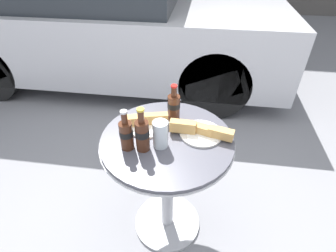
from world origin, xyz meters
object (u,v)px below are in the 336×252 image
at_px(bistro_table, 167,166).
at_px(cola_bottle_right, 174,106).
at_px(cola_bottle_center, 142,134).
at_px(cola_bottle_left, 126,134).
at_px(drinking_glass, 160,135).
at_px(lunch_plate_far, 147,122).
at_px(parked_car, 109,22).
at_px(lunch_plate_near, 200,131).

height_order(bistro_table, cola_bottle_right, cola_bottle_right).
bearing_deg(cola_bottle_center, cola_bottle_left, -178.47).
distance_m(cola_bottle_right, drinking_glass, 0.24).
distance_m(bistro_table, lunch_plate_far, 0.28).
xyz_separation_m(lunch_plate_far, parked_car, (-0.87, 2.00, -0.09)).
height_order(cola_bottle_left, lunch_plate_far, cola_bottle_left).
bearing_deg(cola_bottle_left, lunch_plate_near, 22.74).
distance_m(cola_bottle_right, parked_car, 2.16).
distance_m(drinking_glass, parked_car, 2.35).
relative_size(cola_bottle_left, drinking_glass, 1.53).
distance_m(cola_bottle_center, lunch_plate_near, 0.31).
xyz_separation_m(cola_bottle_left, drinking_glass, (0.15, 0.04, -0.02)).
relative_size(lunch_plate_far, parked_car, 0.06).
bearing_deg(lunch_plate_near, bistro_table, -163.97).
height_order(cola_bottle_left, cola_bottle_center, cola_bottle_center).
relative_size(bistro_table, parked_car, 0.19).
bearing_deg(cola_bottle_center, drinking_glass, 23.85).
relative_size(drinking_glass, parked_car, 0.04).
height_order(lunch_plate_near, parked_car, parked_car).
xyz_separation_m(cola_bottle_center, lunch_plate_near, (0.27, 0.14, -0.07)).
bearing_deg(parked_car, lunch_plate_far, -66.50).
bearing_deg(cola_bottle_right, drinking_glass, -98.51).
distance_m(bistro_table, lunch_plate_near, 0.29).
relative_size(cola_bottle_left, parked_car, 0.05).
bearing_deg(cola_bottle_right, cola_bottle_left, -124.99).
bearing_deg(cola_bottle_right, lunch_plate_far, -146.04).
relative_size(cola_bottle_center, parked_car, 0.06).
height_order(cola_bottle_center, lunch_plate_far, cola_bottle_center).
bearing_deg(bistro_table, cola_bottle_left, -151.57).
relative_size(cola_bottle_left, cola_bottle_right, 1.03).
relative_size(cola_bottle_right, cola_bottle_center, 0.89).
bearing_deg(lunch_plate_far, cola_bottle_left, -107.13).
bearing_deg(lunch_plate_far, bistro_table, -34.59).
bearing_deg(drinking_glass, cola_bottle_right, 81.49).
bearing_deg(cola_bottle_center, lunch_plate_far, 96.45).
bearing_deg(parked_car, drinking_glass, -65.69).
distance_m(drinking_glass, lunch_plate_near, 0.22).
height_order(cola_bottle_right, parked_car, parked_car).
relative_size(bistro_table, lunch_plate_near, 2.33).
bearing_deg(cola_bottle_right, bistro_table, -93.83).
distance_m(cola_bottle_center, drinking_glass, 0.09).
height_order(cola_bottle_right, lunch_plate_far, cola_bottle_right).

